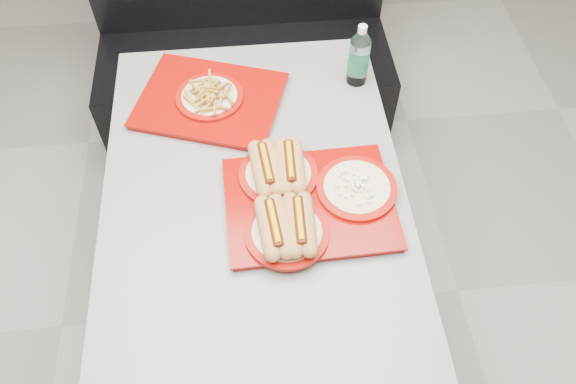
{
  "coord_description": "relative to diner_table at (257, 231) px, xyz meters",
  "views": [
    {
      "loc": [
        0.01,
        -0.95,
        2.1
      ],
      "look_at": [
        0.09,
        -0.03,
        0.83
      ],
      "focal_mm": 35.0,
      "sensor_mm": 36.0,
      "label": 1
    }
  ],
  "objects": [
    {
      "name": "tray_near",
      "position": [
        0.14,
        -0.03,
        0.2
      ],
      "size": [
        0.51,
        0.44,
        0.11
      ],
      "rotation": [
        0.0,
        0.0,
        0.03
      ],
      "color": "#850803",
      "rests_on": "diner_table"
    },
    {
      "name": "diner_table",
      "position": [
        0.0,
        0.0,
        0.0
      ],
      "size": [
        0.92,
        1.42,
        0.75
      ],
      "color": "black",
      "rests_on": "ground"
    },
    {
      "name": "water_bottle",
      "position": [
        0.38,
        0.48,
        0.26
      ],
      "size": [
        0.07,
        0.07,
        0.23
      ],
      "rotation": [
        0.0,
        0.0,
        -0.06
      ],
      "color": "silver",
      "rests_on": "diner_table"
    },
    {
      "name": "tray_far",
      "position": [
        -0.12,
        0.41,
        0.19
      ],
      "size": [
        0.55,
        0.49,
        0.09
      ],
      "rotation": [
        0.0,
        0.0,
        -0.33
      ],
      "color": "#850803",
      "rests_on": "diner_table"
    },
    {
      "name": "booth_bench",
      "position": [
        0.0,
        1.09,
        -0.18
      ],
      "size": [
        1.3,
        0.57,
        1.35
      ],
      "color": "black",
      "rests_on": "ground"
    },
    {
      "name": "ground",
      "position": [
        0.0,
        0.0,
        -0.58
      ],
      "size": [
        6.0,
        6.0,
        0.0
      ],
      "primitive_type": "plane",
      "color": "#A19B90",
      "rests_on": "ground"
    }
  ]
}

